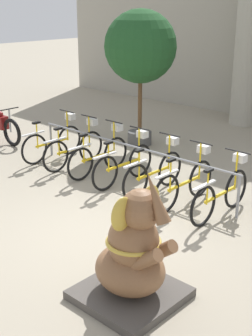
{
  "coord_description": "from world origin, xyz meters",
  "views": [
    {
      "loc": [
        4.73,
        -4.48,
        3.43
      ],
      "look_at": [
        0.15,
        0.45,
        1.0
      ],
      "focal_mm": 50.0,
      "sensor_mm": 36.0,
      "label": 1
    }
  ],
  "objects_px": {
    "bicycle_0": "(53,141)",
    "bicycle_4": "(155,171)",
    "bicycle_6": "(222,193)",
    "elephant_statue": "(133,256)",
    "bicycle_2": "(100,155)",
    "bicycle_5": "(185,182)",
    "potted_tree": "(140,49)",
    "bicycle_1": "(75,148)",
    "bicycle_3": "(124,163)"
  },
  "relations": [
    {
      "from": "bicycle_0",
      "to": "bicycle_4",
      "type": "bearing_deg",
      "value": 0.82
    },
    {
      "from": "bicycle_6",
      "to": "elephant_statue",
      "type": "height_order",
      "value": "elephant_statue"
    },
    {
      "from": "bicycle_2",
      "to": "elephant_statue",
      "type": "bearing_deg",
      "value": -38.9
    },
    {
      "from": "bicycle_4",
      "to": "elephant_statue",
      "type": "xyz_separation_m",
      "value": [
        1.96,
        -2.77,
        0.18
      ]
    },
    {
      "from": "bicycle_0",
      "to": "bicycle_5",
      "type": "distance_m",
      "value": 3.66
    },
    {
      "from": "bicycle_0",
      "to": "bicycle_4",
      "type": "height_order",
      "value": "same"
    },
    {
      "from": "elephant_statue",
      "to": "potted_tree",
      "type": "relative_size",
      "value": 0.53
    },
    {
      "from": "bicycle_2",
      "to": "potted_tree",
      "type": "height_order",
      "value": "potted_tree"
    },
    {
      "from": "bicycle_6",
      "to": "elephant_statue",
      "type": "xyz_separation_m",
      "value": [
        0.5,
        -2.74,
        0.18
      ]
    },
    {
      "from": "bicycle_1",
      "to": "bicycle_4",
      "type": "xyz_separation_m",
      "value": [
        2.2,
        0.04,
        0.0
      ]
    },
    {
      "from": "bicycle_2",
      "to": "bicycle_1",
      "type": "bearing_deg",
      "value": -177.31
    },
    {
      "from": "bicycle_4",
      "to": "potted_tree",
      "type": "height_order",
      "value": "potted_tree"
    },
    {
      "from": "bicycle_1",
      "to": "potted_tree",
      "type": "distance_m",
      "value": 2.91
    },
    {
      "from": "elephant_statue",
      "to": "bicycle_0",
      "type": "bearing_deg",
      "value": 150.86
    },
    {
      "from": "bicycle_3",
      "to": "bicycle_5",
      "type": "xyz_separation_m",
      "value": [
        1.47,
        0.0,
        0.0
      ]
    },
    {
      "from": "bicycle_4",
      "to": "bicycle_6",
      "type": "relative_size",
      "value": 1.0
    },
    {
      "from": "elephant_statue",
      "to": "bicycle_3",
      "type": "bearing_deg",
      "value": 134.61
    },
    {
      "from": "bicycle_6",
      "to": "elephant_statue",
      "type": "distance_m",
      "value": 2.79
    },
    {
      "from": "bicycle_1",
      "to": "bicycle_6",
      "type": "relative_size",
      "value": 1.0
    },
    {
      "from": "bicycle_1",
      "to": "bicycle_6",
      "type": "distance_m",
      "value": 3.66
    },
    {
      "from": "bicycle_4",
      "to": "bicycle_5",
      "type": "xyz_separation_m",
      "value": [
        0.73,
        -0.04,
        0.0
      ]
    },
    {
      "from": "bicycle_5",
      "to": "elephant_statue",
      "type": "distance_m",
      "value": 3.0
    },
    {
      "from": "bicycle_1",
      "to": "bicycle_3",
      "type": "xyz_separation_m",
      "value": [
        1.47,
        -0.0,
        0.0
      ]
    },
    {
      "from": "bicycle_6",
      "to": "potted_tree",
      "type": "height_order",
      "value": "potted_tree"
    },
    {
      "from": "bicycle_5",
      "to": "potted_tree",
      "type": "bearing_deg",
      "value": 143.88
    },
    {
      "from": "bicycle_0",
      "to": "bicycle_3",
      "type": "relative_size",
      "value": 1.0
    },
    {
      "from": "bicycle_4",
      "to": "bicycle_6",
      "type": "bearing_deg",
      "value": -1.15
    },
    {
      "from": "bicycle_0",
      "to": "bicycle_2",
      "type": "relative_size",
      "value": 1.0
    },
    {
      "from": "bicycle_0",
      "to": "bicycle_1",
      "type": "relative_size",
      "value": 1.0
    },
    {
      "from": "bicycle_5",
      "to": "potted_tree",
      "type": "relative_size",
      "value": 0.52
    },
    {
      "from": "bicycle_5",
      "to": "bicycle_6",
      "type": "xyz_separation_m",
      "value": [
        0.73,
        0.01,
        0.0
      ]
    },
    {
      "from": "bicycle_0",
      "to": "bicycle_2",
      "type": "height_order",
      "value": "same"
    },
    {
      "from": "bicycle_0",
      "to": "potted_tree",
      "type": "distance_m",
      "value": 2.99
    },
    {
      "from": "bicycle_3",
      "to": "bicycle_5",
      "type": "relative_size",
      "value": 1.0
    },
    {
      "from": "bicycle_0",
      "to": "potted_tree",
      "type": "xyz_separation_m",
      "value": [
        0.68,
        2.18,
        1.93
      ]
    },
    {
      "from": "bicycle_4",
      "to": "bicycle_5",
      "type": "distance_m",
      "value": 0.73
    },
    {
      "from": "bicycle_2",
      "to": "bicycle_4",
      "type": "height_order",
      "value": "same"
    },
    {
      "from": "bicycle_0",
      "to": "bicycle_2",
      "type": "xyz_separation_m",
      "value": [
        1.47,
        0.04,
        0.0
      ]
    },
    {
      "from": "bicycle_1",
      "to": "bicycle_4",
      "type": "distance_m",
      "value": 2.2
    },
    {
      "from": "bicycle_6",
      "to": "bicycle_2",
      "type": "bearing_deg",
      "value": 179.51
    },
    {
      "from": "bicycle_2",
      "to": "bicycle_5",
      "type": "relative_size",
      "value": 1.0
    },
    {
      "from": "bicycle_2",
      "to": "potted_tree",
      "type": "bearing_deg",
      "value": 110.18
    },
    {
      "from": "bicycle_3",
      "to": "bicycle_5",
      "type": "height_order",
      "value": "same"
    },
    {
      "from": "bicycle_4",
      "to": "elephant_statue",
      "type": "height_order",
      "value": "elephant_statue"
    },
    {
      "from": "bicycle_4",
      "to": "elephant_statue",
      "type": "bearing_deg",
      "value": -54.7
    },
    {
      "from": "bicycle_0",
      "to": "potted_tree",
      "type": "height_order",
      "value": "potted_tree"
    },
    {
      "from": "bicycle_3",
      "to": "bicycle_6",
      "type": "relative_size",
      "value": 1.0
    },
    {
      "from": "bicycle_0",
      "to": "bicycle_4",
      "type": "relative_size",
      "value": 1.0
    },
    {
      "from": "bicycle_1",
      "to": "bicycle_5",
      "type": "distance_m",
      "value": 2.93
    },
    {
      "from": "bicycle_2",
      "to": "bicycle_4",
      "type": "bearing_deg",
      "value": 0.18
    }
  ]
}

